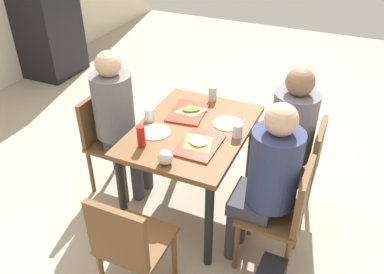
{
  "coord_description": "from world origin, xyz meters",
  "views": [
    {
      "loc": [
        -2.24,
        -1.0,
        2.32
      ],
      "look_at": [
        0.0,
        0.0,
        0.7
      ],
      "focal_mm": 37.09,
      "sensor_mm": 36.0,
      "label": 1
    }
  ],
  "objects_px": {
    "chair_near_left": "(284,210)",
    "paper_plate_center": "(155,132)",
    "plastic_cup_a": "(149,115)",
    "person_in_red": "(267,175)",
    "main_table": "(192,141)",
    "soda_can": "(213,94)",
    "tray_red_far": "(188,112)",
    "tray_red_near": "(199,145)",
    "condiment_bottle": "(141,136)",
    "pizza_slice_a": "(198,141)",
    "paper_plate_near_edge": "(228,123)",
    "foil_bundle": "(165,157)",
    "person_far_side": "(118,114)",
    "chair_left_end": "(129,243)",
    "chair_near_right": "(301,164)",
    "drink_fridge": "(44,4)",
    "pizza_slice_b": "(191,110)",
    "plastic_cup_b": "(237,131)",
    "person_in_brown_jacket": "(287,133)",
    "chair_far_side": "(107,136)"
  },
  "relations": [
    {
      "from": "soda_can",
      "to": "foil_bundle",
      "type": "relative_size",
      "value": 1.22
    },
    {
      "from": "plastic_cup_a",
      "to": "person_in_red",
      "type": "bearing_deg",
      "value": -103.95
    },
    {
      "from": "chair_near_left",
      "to": "pizza_slice_a",
      "type": "relative_size",
      "value": 3.14
    },
    {
      "from": "chair_near_right",
      "to": "soda_can",
      "type": "height_order",
      "value": "soda_can"
    },
    {
      "from": "plastic_cup_b",
      "to": "soda_can",
      "type": "height_order",
      "value": "soda_can"
    },
    {
      "from": "main_table",
      "to": "tray_red_near",
      "type": "relative_size",
      "value": 3.0
    },
    {
      "from": "main_table",
      "to": "soda_can",
      "type": "xyz_separation_m",
      "value": [
        0.46,
        0.02,
        0.17
      ]
    },
    {
      "from": "soda_can",
      "to": "person_in_red",
      "type": "bearing_deg",
      "value": -137.82
    },
    {
      "from": "main_table",
      "to": "chair_near_left",
      "type": "relative_size",
      "value": 1.27
    },
    {
      "from": "drink_fridge",
      "to": "soda_can",
      "type": "bearing_deg",
      "value": -113.94
    },
    {
      "from": "chair_near_left",
      "to": "chair_near_right",
      "type": "distance_m",
      "value": 0.54
    },
    {
      "from": "main_table",
      "to": "tray_red_far",
      "type": "bearing_deg",
      "value": 32.23
    },
    {
      "from": "chair_far_side",
      "to": "pizza_slice_b",
      "type": "xyz_separation_m",
      "value": [
        0.21,
        -0.68,
        0.3
      ]
    },
    {
      "from": "soda_can",
      "to": "drink_fridge",
      "type": "height_order",
      "value": "drink_fridge"
    },
    {
      "from": "chair_far_side",
      "to": "pizza_slice_a",
      "type": "relative_size",
      "value": 3.14
    },
    {
      "from": "chair_far_side",
      "to": "tray_red_far",
      "type": "xyz_separation_m",
      "value": [
        0.19,
        -0.66,
        0.28
      ]
    },
    {
      "from": "paper_plate_near_edge",
      "to": "foil_bundle",
      "type": "distance_m",
      "value": 0.65
    },
    {
      "from": "person_far_side",
      "to": "person_in_red",
      "type": "bearing_deg",
      "value": -101.9
    },
    {
      "from": "chair_near_right",
      "to": "foil_bundle",
      "type": "height_order",
      "value": "foil_bundle"
    },
    {
      "from": "chair_near_left",
      "to": "paper_plate_center",
      "type": "bearing_deg",
      "value": 83.83
    },
    {
      "from": "chair_left_end",
      "to": "pizza_slice_b",
      "type": "distance_m",
      "value": 1.18
    },
    {
      "from": "plastic_cup_a",
      "to": "foil_bundle",
      "type": "xyz_separation_m",
      "value": [
        -0.43,
        -0.36,
        0.0
      ]
    },
    {
      "from": "paper_plate_near_edge",
      "to": "foil_bundle",
      "type": "relative_size",
      "value": 2.2
    },
    {
      "from": "plastic_cup_a",
      "to": "condiment_bottle",
      "type": "xyz_separation_m",
      "value": [
        -0.32,
        -0.12,
        0.03
      ]
    },
    {
      "from": "paper_plate_center",
      "to": "pizza_slice_b",
      "type": "distance_m",
      "value": 0.39
    },
    {
      "from": "person_in_brown_jacket",
      "to": "person_far_side",
      "type": "xyz_separation_m",
      "value": [
        -0.27,
        1.28,
        0.0
      ]
    },
    {
      "from": "paper_plate_near_edge",
      "to": "plastic_cup_b",
      "type": "xyz_separation_m",
      "value": [
        -0.14,
        -0.12,
        0.05
      ]
    },
    {
      "from": "main_table",
      "to": "pizza_slice_a",
      "type": "relative_size",
      "value": 3.98
    },
    {
      "from": "pizza_slice_b",
      "to": "chair_near_right",
      "type": "bearing_deg",
      "value": -86.06
    },
    {
      "from": "chair_near_right",
      "to": "pizza_slice_a",
      "type": "distance_m",
      "value": 0.85
    },
    {
      "from": "person_in_brown_jacket",
      "to": "plastic_cup_b",
      "type": "distance_m",
      "value": 0.4
    },
    {
      "from": "main_table",
      "to": "drink_fridge",
      "type": "bearing_deg",
      "value": 58.95
    },
    {
      "from": "paper_plate_near_edge",
      "to": "plastic_cup_b",
      "type": "relative_size",
      "value": 2.2
    },
    {
      "from": "person_far_side",
      "to": "plastic_cup_a",
      "type": "relative_size",
      "value": 12.63
    },
    {
      "from": "person_far_side",
      "to": "pizza_slice_a",
      "type": "relative_size",
      "value": 4.65
    },
    {
      "from": "pizza_slice_a",
      "to": "pizza_slice_b",
      "type": "bearing_deg",
      "value": 30.03
    },
    {
      "from": "plastic_cup_a",
      "to": "soda_can",
      "type": "distance_m",
      "value": 0.58
    },
    {
      "from": "person_in_red",
      "to": "paper_plate_center",
      "type": "distance_m",
      "value": 0.87
    },
    {
      "from": "paper_plate_center",
      "to": "foil_bundle",
      "type": "height_order",
      "value": "foil_bundle"
    },
    {
      "from": "tray_red_near",
      "to": "condiment_bottle",
      "type": "relative_size",
      "value": 2.25
    },
    {
      "from": "chair_left_end",
      "to": "plastic_cup_a",
      "type": "height_order",
      "value": "plastic_cup_a"
    },
    {
      "from": "chair_near_right",
      "to": "person_in_red",
      "type": "xyz_separation_m",
      "value": [
        -0.54,
        0.14,
        0.25
      ]
    },
    {
      "from": "chair_far_side",
      "to": "foil_bundle",
      "type": "height_order",
      "value": "foil_bundle"
    },
    {
      "from": "chair_near_left",
      "to": "tray_red_far",
      "type": "xyz_separation_m",
      "value": [
        0.46,
        0.9,
        0.28
      ]
    },
    {
      "from": "tray_red_near",
      "to": "drink_fridge",
      "type": "height_order",
      "value": "drink_fridge"
    },
    {
      "from": "person_in_red",
      "to": "foil_bundle",
      "type": "height_order",
      "value": "person_in_red"
    },
    {
      "from": "soda_can",
      "to": "condiment_bottle",
      "type": "relative_size",
      "value": 0.76
    },
    {
      "from": "chair_left_end",
      "to": "plastic_cup_a",
      "type": "xyz_separation_m",
      "value": [
        0.9,
        0.34,
        0.33
      ]
    },
    {
      "from": "pizza_slice_a",
      "to": "condiment_bottle",
      "type": "height_order",
      "value": "condiment_bottle"
    },
    {
      "from": "chair_near_left",
      "to": "tray_red_far",
      "type": "relative_size",
      "value": 2.37
    }
  ]
}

